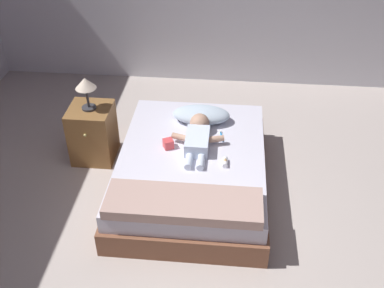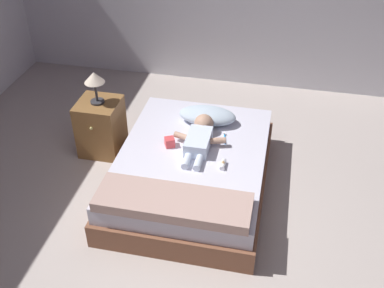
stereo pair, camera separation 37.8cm
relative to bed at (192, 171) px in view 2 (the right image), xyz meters
The scene contains 10 objects.
ground_plane 0.91m from the bed, 72.26° to the right, with size 8.00×8.00×0.00m, color #B7ABA3.
bed is the anchor object (origin of this frame).
pillow 0.59m from the bed, 85.49° to the left, with size 0.55×0.29×0.15m.
baby 0.32m from the bed, 76.67° to the left, with size 0.48×0.68×0.18m.
toothbrush 0.43m from the bed, 47.84° to the left, with size 0.05×0.16×0.02m.
nightstand 1.08m from the bed, 159.72° to the left, with size 0.40×0.43×0.57m.
lamp 1.24m from the bed, 159.71° to the left, with size 0.19×0.19×0.32m.
blanket 0.73m from the bed, 90.00° to the right, with size 1.20×0.38×0.09m.
toy_block 0.33m from the bed, 163.69° to the left, with size 0.11×0.11×0.08m.
baby_bottle 0.39m from the bed, 23.38° to the right, with size 0.05×0.11×0.07m.
Camera 2 is at (0.41, -2.31, 2.86)m, focal length 43.03 mm.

